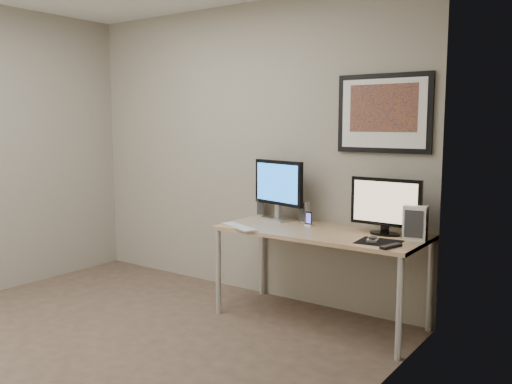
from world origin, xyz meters
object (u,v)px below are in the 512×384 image
Objects in this scene: framed_art at (384,113)px; fan_unit at (416,223)px; phone_dock at (309,219)px; speaker_right at (305,212)px; monitor_tv at (385,205)px; keyboard at (239,227)px; desk at (320,239)px; speaker_left at (261,205)px; monitor_large at (278,187)px.

framed_art is 0.88m from fan_unit.
framed_art is at bearing 25.10° from phone_dock.
speaker_right is at bearing 131.75° from phone_dock.
monitor_tv reaches higher than speaker_right.
monitor_tv reaches higher than keyboard.
framed_art reaches higher than fan_unit.
phone_dock is at bearing 148.64° from desk.
speaker_left is (-1.10, -0.05, -0.80)m from framed_art.
keyboard is at bearing -92.73° from speaker_left.
speaker_left is 1.48m from fan_unit.
desk is at bearing 179.39° from fan_unit.
speaker_left is at bearing 172.72° from monitor_tv.
fan_unit is (1.28, 0.37, 0.11)m from keyboard.
speaker_right is (-0.73, 0.09, -0.13)m from monitor_tv.
framed_art reaches higher than speaker_right.
monitor_large is 1.30× the size of keyboard.
monitor_large reaches higher than speaker_left.
desk is 2.93× the size of monitor_large.
monitor_tv is 1.24m from speaker_left.
phone_dock reaches higher than keyboard.
framed_art is 1.00m from phone_dock.
monitor_tv reaches higher than fan_unit.
speaker_left is at bearing -175.06° from speaker_right.
monitor_tv reaches higher than phone_dock.
speaker_left is (-0.75, 0.29, 0.16)m from desk.
desk is 8.34× the size of speaker_left.
monitor_tv is 2.19× the size of fan_unit.
framed_art is at bearing 23.45° from monitor_large.
monitor_large is at bearing -41.83° from speaker_left.
speaker_right is at bearing 82.20° from keyboard.
framed_art is 3.07× the size of fan_unit.
phone_dock is at bearing -38.46° from speaker_left.
phone_dock is at bearing 171.84° from fan_unit.
monitor_large reaches higher than monitor_tv.
speaker_right is 0.73× the size of fan_unit.
desk is 8.91× the size of speaker_right.
monitor_large is (-0.86, -0.14, -0.61)m from framed_art.
speaker_left is at bearing -177.64° from framed_art.
phone_dock is 0.56m from keyboard.
phone_dock is at bearing 67.16° from keyboard.
keyboard reaches higher than desk.
fan_unit is at bearing 6.73° from speaker_right.
monitor_tv is at bearing 1.99° from phone_dock.
phone_dock is at bearing -177.50° from monitor_tv.
monitor_large reaches higher than keyboard.
monitor_tv is 4.59× the size of phone_dock.
monitor_large is 0.32m from speaker_left.
monitor_large is 0.32m from speaker_right.
fan_unit reaches higher than speaker_right.
monitor_tv is 2.99× the size of speaker_right.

